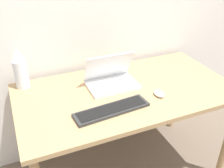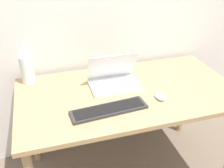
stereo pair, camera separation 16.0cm
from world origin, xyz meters
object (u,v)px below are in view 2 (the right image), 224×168
laptop (114,78)px  keyboard (109,109)px  mouse (160,97)px  vase (26,64)px

laptop → keyboard: (-0.12, -0.29, -0.04)m
keyboard → laptop: bearing=68.1°
laptop → mouse: size_ratio=3.72×
mouse → vase: 0.92m
mouse → vase: bearing=150.0°
mouse → vase: size_ratio=0.32×
keyboard → vase: vase is taller
laptop → mouse: bearing=-47.5°
keyboard → mouse: 0.35m
keyboard → mouse: bearing=6.1°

